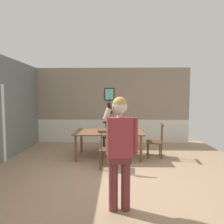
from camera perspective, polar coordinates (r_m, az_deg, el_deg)
ground_plane at (r=4.58m, az=-0.76°, el=-18.05°), size 7.12×7.12×0.00m
room_back_partition at (r=7.49m, az=0.05°, el=1.55°), size 5.92×0.17×2.88m
dining_table at (r=5.66m, az=-0.95°, el=-6.46°), size 1.97×1.11×0.76m
chair_near_window at (r=6.62m, az=-0.71°, el=-6.94°), size 0.48×0.48×0.91m
chair_by_doorway at (r=4.79m, az=-1.33°, el=-11.02°), size 0.45×0.45×0.96m
chair_at_table_head at (r=5.82m, az=12.83°, el=-8.37°), size 0.50×0.50×0.99m
person_figure at (r=2.96m, az=2.40°, el=-9.91°), size 0.54×0.25×1.75m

